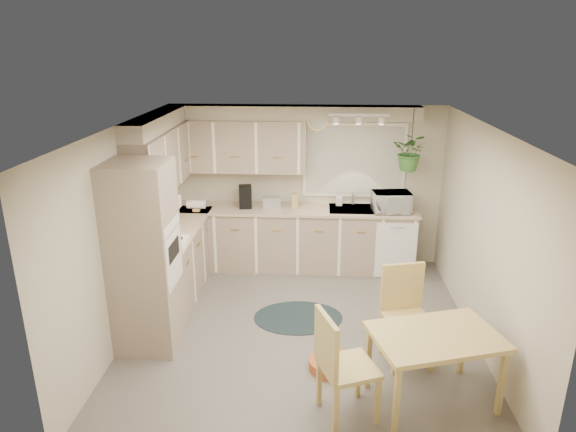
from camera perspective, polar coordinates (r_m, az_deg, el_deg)
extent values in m
plane|color=#625B56|center=(6.24, 1.43, -12.53)|extent=(4.20, 4.20, 0.00)
plane|color=white|center=(5.40, 1.64, 9.79)|extent=(4.20, 4.20, 0.00)
cube|color=#BDB39C|center=(7.71, 2.02, 3.40)|extent=(4.00, 0.04, 2.40)
cube|color=#BDB39C|center=(3.83, 0.51, -13.49)|extent=(4.00, 0.04, 2.40)
cube|color=#BDB39C|center=(6.10, -17.60, -1.70)|extent=(0.04, 4.20, 2.40)
cube|color=#BDB39C|center=(6.00, 21.00, -2.43)|extent=(0.04, 4.20, 2.40)
cube|color=gray|center=(7.05, -12.29, -5.01)|extent=(0.60, 1.85, 0.90)
cube|color=gray|center=(7.67, 0.41, -2.58)|extent=(3.60, 0.60, 0.90)
cube|color=#C2A78E|center=(6.88, -12.48, -1.42)|extent=(0.64, 1.89, 0.04)
cube|color=#C2A78E|center=(7.50, 0.41, 0.73)|extent=(3.64, 0.64, 0.04)
cube|color=gray|center=(5.72, -15.68, -4.51)|extent=(0.65, 0.65, 2.10)
cube|color=white|center=(5.63, -12.59, -4.65)|extent=(0.02, 0.56, 0.58)
cube|color=gray|center=(6.78, -13.84, 6.17)|extent=(0.35, 2.00, 0.75)
cube|color=gray|center=(7.48, -5.71, 7.76)|extent=(2.00, 0.35, 0.75)
cube|color=#BDB39C|center=(6.71, -14.37, 10.12)|extent=(0.30, 2.00, 0.20)
cube|color=#BDB39C|center=(7.35, 0.50, 11.41)|extent=(3.60, 0.30, 0.20)
cube|color=white|center=(6.35, -13.75, -3.00)|extent=(0.52, 0.58, 0.02)
cube|color=white|center=(6.21, -14.25, 0.91)|extent=(0.40, 0.60, 0.14)
cube|color=beige|center=(7.60, 7.36, 6.14)|extent=(1.40, 0.02, 1.00)
cube|color=white|center=(7.61, 7.35, 6.16)|extent=(1.50, 0.02, 1.10)
cube|color=#A8ABB0|center=(7.53, 7.27, 0.49)|extent=(0.70, 0.48, 0.10)
cube|color=white|center=(7.47, 11.88, -3.81)|extent=(0.58, 0.02, 0.83)
cube|color=white|center=(6.96, 7.89, 11.07)|extent=(0.80, 0.04, 0.04)
cylinder|color=#E8BC52|center=(7.48, 3.27, 10.58)|extent=(0.30, 0.03, 0.30)
cube|color=tan|center=(5.17, 15.78, -15.93)|extent=(1.31, 1.05, 0.72)
cube|color=tan|center=(4.78, 6.76, -16.07)|extent=(0.63, 0.63, 1.04)
cube|color=tan|center=(5.58, 13.24, -10.97)|extent=(0.58, 0.58, 1.04)
ellipsoid|color=black|center=(6.48, 1.14, -11.20)|extent=(1.16, 0.91, 0.01)
cylinder|color=#BF4B26|center=(5.59, 4.85, -16.07)|extent=(0.50, 0.50, 0.11)
imported|color=white|center=(7.42, 11.42, 1.77)|extent=(0.56, 0.35, 0.36)
imported|color=white|center=(7.63, 5.70, 1.48)|extent=(0.11, 0.21, 0.09)
imported|color=#346D2B|center=(7.30, 13.46, 6.50)|extent=(0.63, 0.66, 0.41)
cube|color=black|center=(7.52, -4.77, 2.16)|extent=(0.21, 0.25, 0.32)
cube|color=#A8ABB0|center=(7.52, -1.84, 1.55)|extent=(0.27, 0.18, 0.16)
cube|color=tan|center=(7.52, 0.72, 1.75)|extent=(0.10, 0.10, 0.20)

